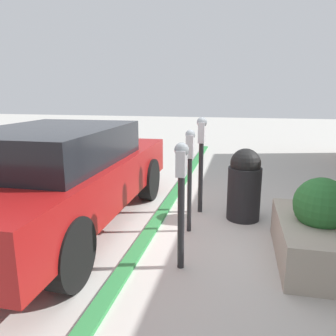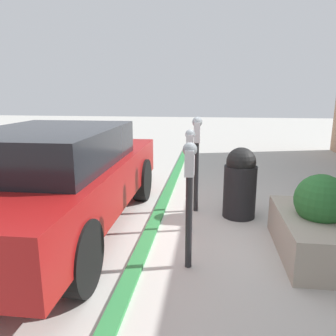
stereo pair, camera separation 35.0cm
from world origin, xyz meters
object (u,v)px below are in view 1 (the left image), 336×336
trash_bin (244,184)px  planter_box (318,232)px  parked_car_front (60,174)px  parking_meter_second (190,162)px  parking_meter_nearest (181,185)px  parking_meter_middle (201,148)px

trash_bin → planter_box: bearing=-144.3°
parked_car_front → planter_box: bearing=-95.4°
parking_meter_second → trash_bin: 1.00m
parking_meter_nearest → parking_meter_middle: size_ratio=0.92×
parking_meter_second → parked_car_front: bearing=97.1°
parking_meter_second → trash_bin: parking_meter_second is taller
parked_car_front → trash_bin: (0.80, -2.37, -0.22)m
parking_meter_nearest → planter_box: bearing=-72.3°
parking_meter_nearest → parking_meter_middle: 1.66m
parking_meter_second → planter_box: 1.64m
parked_car_front → parking_meter_middle: bearing=-61.9°
parking_meter_second → planter_box: (-0.48, -1.45, -0.59)m
parking_meter_nearest → parked_car_front: bearing=67.6°
planter_box → parked_car_front: size_ratio=0.33×
parking_meter_nearest → parking_meter_second: 0.93m
parking_meter_nearest → parking_meter_middle: parking_meter_middle is taller
parking_meter_middle → parked_car_front: bearing=118.6°
parking_meter_nearest → planter_box: size_ratio=0.93×
parking_meter_nearest → trash_bin: parking_meter_nearest is taller
parking_meter_nearest → parking_meter_middle: bearing=0.0°
parking_meter_second → parked_car_front: 1.70m
parking_meter_nearest → parked_car_front: size_ratio=0.30×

